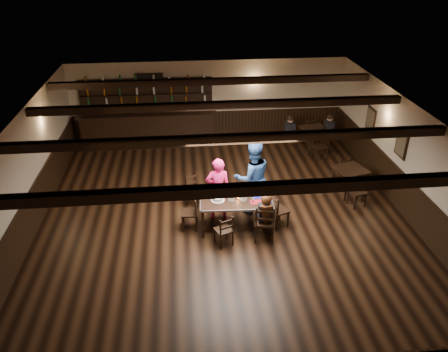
{
  "coord_description": "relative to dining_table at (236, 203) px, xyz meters",
  "views": [
    {
      "loc": [
        -0.91,
        -8.87,
        6.06
      ],
      "look_at": [
        0.01,
        0.2,
        1.12
      ],
      "focal_mm": 35.0,
      "sensor_mm": 36.0,
      "label": 1
    }
  ],
  "objects": [
    {
      "name": "ground",
      "position": [
        -0.24,
        0.34,
        -0.68
      ],
      "size": [
        10.0,
        10.0,
        0.0
      ],
      "primitive_type": "plane",
      "color": "black",
      "rests_on": "ground"
    },
    {
      "name": "room_shell",
      "position": [
        -0.23,
        0.38,
        1.07
      ],
      "size": [
        9.02,
        10.02,
        2.71
      ],
      "color": "beige",
      "rests_on": "ground"
    },
    {
      "name": "dining_table",
      "position": [
        0.0,
        0.0,
        0.0
      ],
      "size": [
        1.73,
        0.93,
        0.75
      ],
      "color": "black",
      "rests_on": "ground"
    },
    {
      "name": "chair_near_left",
      "position": [
        -0.33,
        -0.69,
        -0.23
      ],
      "size": [
        0.46,
        0.45,
        0.77
      ],
      "color": "black",
      "rests_on": "ground"
    },
    {
      "name": "chair_near_right",
      "position": [
        0.57,
        -0.62,
        -0.12
      ],
      "size": [
        0.52,
        0.5,
        0.95
      ],
      "color": "black",
      "rests_on": "ground"
    },
    {
      "name": "chair_end_left",
      "position": [
        -1.02,
        0.09,
        -0.19
      ],
      "size": [
        0.4,
        0.42,
        0.83
      ],
      "color": "black",
      "rests_on": "ground"
    },
    {
      "name": "chair_end_right",
      "position": [
        0.95,
        -0.06,
        -0.17
      ],
      "size": [
        0.51,
        0.53,
        0.87
      ],
      "color": "black",
      "rests_on": "ground"
    },
    {
      "name": "chair_far_pushed",
      "position": [
        -0.94,
        1.14,
        -0.19
      ],
      "size": [
        0.54,
        0.54,
        0.84
      ],
      "color": "black",
      "rests_on": "ground"
    },
    {
      "name": "woman_pink",
      "position": [
        -0.38,
        0.47,
        0.13
      ],
      "size": [
        0.6,
        0.4,
        1.62
      ],
      "primitive_type": "imported",
      "rotation": [
        0.0,
        0.0,
        3.16
      ],
      "color": "#ED217C",
      "rests_on": "ground"
    },
    {
      "name": "man_blue",
      "position": [
        0.48,
        0.69,
        0.27
      ],
      "size": [
        1.03,
        0.86,
        1.9
      ],
      "primitive_type": "imported",
      "rotation": [
        0.0,
        0.0,
        3.31
      ],
      "color": "navy",
      "rests_on": "ground"
    },
    {
      "name": "seated_person",
      "position": [
        0.58,
        -0.56,
        0.13
      ],
      "size": [
        0.32,
        0.47,
        0.77
      ],
      "color": "black",
      "rests_on": "ground"
    },
    {
      "name": "cake",
      "position": [
        -0.42,
        0.05,
        0.12
      ],
      "size": [
        0.32,
        0.32,
        0.1
      ],
      "color": "white",
      "rests_on": "dining_table"
    },
    {
      "name": "plate_stack_a",
      "position": [
        -0.11,
        -0.01,
        0.14
      ],
      "size": [
        0.15,
        0.15,
        0.14
      ],
      "primitive_type": "cylinder",
      "color": "white",
      "rests_on": "dining_table"
    },
    {
      "name": "plate_stack_b",
      "position": [
        0.17,
        -0.0,
        0.17
      ],
      "size": [
        0.17,
        0.17,
        0.2
      ],
      "primitive_type": "cylinder",
      "color": "white",
      "rests_on": "dining_table"
    },
    {
      "name": "tea_light",
      "position": [
        0.05,
        0.06,
        0.1
      ],
      "size": [
        0.05,
        0.05,
        0.06
      ],
      "color": "#A5A8AD",
      "rests_on": "dining_table"
    },
    {
      "name": "salt_shaker",
      "position": [
        0.38,
        -0.09,
        0.12
      ],
      "size": [
        0.03,
        0.03,
        0.08
      ],
      "primitive_type": "cylinder",
      "color": "silver",
      "rests_on": "dining_table"
    },
    {
      "name": "pepper_shaker",
      "position": [
        0.37,
        -0.14,
        0.11
      ],
      "size": [
        0.03,
        0.03,
        0.08
      ],
      "primitive_type": "cylinder",
      "color": "#A5A8AD",
      "rests_on": "dining_table"
    },
    {
      "name": "drink_glass",
      "position": [
        0.35,
        0.11,
        0.12
      ],
      "size": [
        0.06,
        0.06,
        0.09
      ],
      "primitive_type": "cylinder",
      "color": "silver",
      "rests_on": "dining_table"
    },
    {
      "name": "menu_red",
      "position": [
        0.45,
        -0.12,
        0.08
      ],
      "size": [
        0.3,
        0.22,
        0.0
      ],
      "primitive_type": "cube",
      "rotation": [
        0.0,
        0.0,
        0.12
      ],
      "color": "maroon",
      "rests_on": "dining_table"
    },
    {
      "name": "menu_blue",
      "position": [
        0.55,
        0.1,
        0.08
      ],
      "size": [
        0.29,
        0.2,
        0.0
      ],
      "primitive_type": "cube",
      "rotation": [
        0.0,
        0.0,
        -0.0
      ],
      "color": "#111356",
      "rests_on": "dining_table"
    },
    {
      "name": "bar_counter",
      "position": [
        -2.27,
        5.05,
        0.05
      ],
      "size": [
        4.45,
        0.7,
        2.2
      ],
      "color": "black",
      "rests_on": "ground"
    },
    {
      "name": "back_table_a",
      "position": [
        3.21,
        1.27,
        -0.03
      ],
      "size": [
        0.94,
        0.94,
        0.75
      ],
      "color": "black",
      "rests_on": "ground"
    },
    {
      "name": "back_table_b",
      "position": [
        3.05,
        4.09,
        -0.03
      ],
      "size": [
        0.97,
        0.97,
        0.75
      ],
      "color": "black",
      "rests_on": "ground"
    },
    {
      "name": "bg_patron_left",
      "position": [
        2.24,
        4.1,
        0.16
      ],
      "size": [
        0.29,
        0.4,
        0.74
      ],
      "color": "black",
      "rests_on": "ground"
    },
    {
      "name": "bg_patron_right",
      "position": [
        3.53,
        4.13,
        0.15
      ],
      "size": [
        0.24,
        0.37,
        0.73
      ],
      "color": "black",
      "rests_on": "ground"
    }
  ]
}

